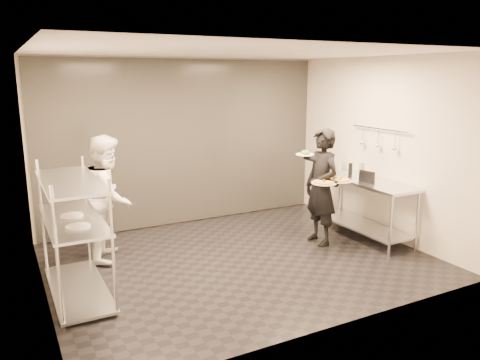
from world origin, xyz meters
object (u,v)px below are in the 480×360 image
prep_counter (363,198)px  bottle_clear (340,163)px  salad_plate (305,153)px  bottle_dark (350,170)px  pizza_plate_near (324,182)px  chef (108,197)px  pizza_plate_far (340,180)px  pass_rack (74,231)px  pos_monitor (367,177)px  bottle_green (362,172)px  waiter (321,187)px

prep_counter → bottle_clear: size_ratio=7.91×
salad_plate → bottle_dark: salad_plate is taller
bottle_dark → pizza_plate_near: bearing=-151.8°
chef → salad_plate: (2.88, -0.57, 0.48)m
pizza_plate_far → bottle_dark: (0.62, 0.49, 0.01)m
pass_rack → bottle_clear: bearing=10.1°
prep_counter → pos_monitor: size_ratio=7.07×
pos_monitor → prep_counter: bearing=45.1°
chef → pizza_plate_far: chef is taller
prep_counter → pos_monitor: (-0.12, -0.18, 0.39)m
pass_rack → bottle_green: 4.27m
waiter → salad_plate: bearing=-166.8°
pizza_plate_near → bottle_clear: 1.49m
pass_rack → waiter: size_ratio=0.91×
bottle_clear → waiter: bearing=-141.9°
pizza_plate_near → pos_monitor: bearing=0.7°
salad_plate → pos_monitor: 0.99m
pizza_plate_near → bottle_green: size_ratio=1.29×
salad_plate → prep_counter: bearing=-24.2°
pizza_plate_near → bottle_clear: bottle_clear is taller
waiter → pass_rack: bearing=-88.7°
waiter → bottle_green: size_ratio=6.37×
pos_monitor → bottle_dark: (0.08, 0.47, 0.02)m
bottle_dark → chef: bearing=169.7°
pizza_plate_near → pos_monitor: 0.81m
chef → bottle_clear: (3.90, -0.16, 0.17)m
pizza_plate_near → pizza_plate_far: size_ratio=1.02×
bottle_green → pizza_plate_far: bearing=-161.4°
salad_plate → bottle_clear: salad_plate is taller
prep_counter → bottle_green: size_ratio=6.54×
chef → bottle_clear: size_ratio=7.60×
pass_rack → bottle_green: (4.26, -0.01, 0.29)m
chef → pos_monitor: (3.61, -1.14, 0.15)m
pass_rack → pizza_plate_near: pass_rack is taller
chef → bottle_clear: chef is taller
pass_rack → salad_plate: pass_rack is taller
prep_counter → bottle_clear: bearing=78.0°
pizza_plate_far → bottle_green: size_ratio=1.26×
prep_counter → pizza_plate_far: size_ratio=5.18×
pizza_plate_near → salad_plate: size_ratio=1.20×
pos_monitor → bottle_clear: 1.03m
pizza_plate_near → bottle_dark: (0.90, 0.48, 0.01)m
waiter → salad_plate: size_ratio=5.94×
waiter → pos_monitor: bearing=70.4°
pizza_plate_far → pos_monitor: bearing=2.7°
prep_counter → pizza_plate_far: pizza_plate_far is taller
chef → pizza_plate_near: 3.03m
pizza_plate_far → bottle_dark: size_ratio=1.58×
waiter → bottle_dark: 0.79m
pizza_plate_far → bottle_dark: bearing=38.6°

